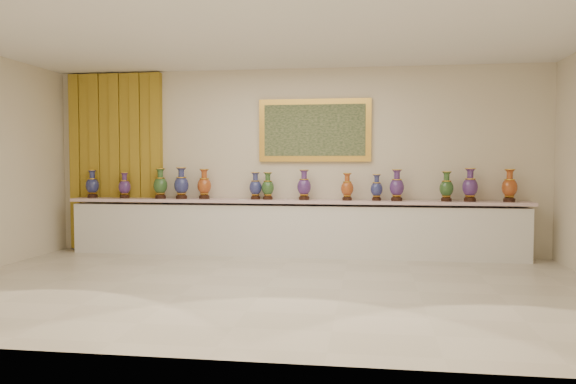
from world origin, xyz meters
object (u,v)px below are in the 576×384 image
vase_2 (160,185)px  vase_1 (125,187)px  counter (292,229)px  vase_0 (92,185)px

vase_2 → vase_1: bearing=177.8°
vase_1 → vase_2: vase_2 is taller
counter → vase_2: (-2.17, -0.04, 0.69)m
counter → vase_2: size_ratio=14.71×
counter → vase_0: bearing=179.7°
counter → vase_2: vase_2 is taller
counter → vase_0: size_ratio=15.56×
vase_1 → vase_2: size_ratio=0.86×
counter → vase_2: 2.28m
vase_1 → vase_2: 0.63m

